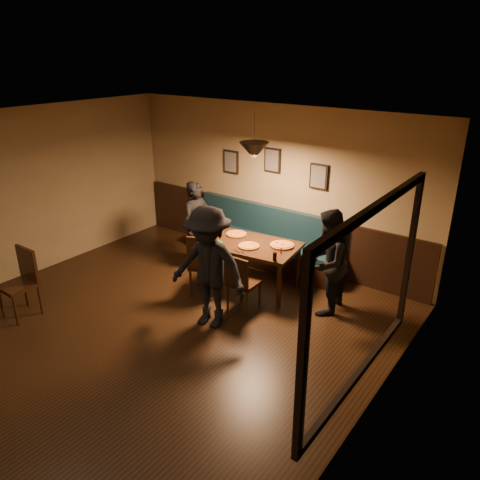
{
  "coord_description": "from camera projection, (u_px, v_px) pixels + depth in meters",
  "views": [
    {
      "loc": [
        4.26,
        -3.29,
        3.65
      ],
      "look_at": [
        0.39,
        1.98,
        0.95
      ],
      "focal_mm": 34.97,
      "sensor_mm": 36.0,
      "label": 1
    }
  ],
  "objects": [
    {
      "name": "diner_left",
      "position": [
        197.0,
        225.0,
        8.13
      ],
      "size": [
        0.43,
        0.6,
        1.56
      ],
      "primitive_type": "imported",
      "rotation": [
        0.0,
        0.0,
        1.47
      ],
      "color": "black",
      "rests_on": "floor"
    },
    {
      "name": "pendant_lamp",
      "position": [
        254.0,
        151.0,
        6.84
      ],
      "size": [
        0.44,
        0.44,
        0.25
      ],
      "primitive_type": "cone",
      "rotation": [
        3.14,
        0.0,
        0.0
      ],
      "color": "black",
      "rests_on": "ceiling"
    },
    {
      "name": "dining_table",
      "position": [
        253.0,
        266.0,
        7.55
      ],
      "size": [
        1.54,
        1.1,
        0.76
      ],
      "primitive_type": "cube",
      "rotation": [
        0.0,
        0.0,
        0.14
      ],
      "color": "black",
      "rests_on": "floor"
    },
    {
      "name": "wall_right",
      "position": [
        348.0,
        331.0,
        4.0
      ],
      "size": [
        0.0,
        7.0,
        7.0
      ],
      "primitive_type": "plane",
      "rotation": [
        1.57,
        0.0,
        -1.57
      ],
      "color": "#8C704F",
      "rests_on": "ground"
    },
    {
      "name": "wainscot",
      "position": [
        271.0,
        233.0,
        8.57
      ],
      "size": [
        5.88,
        0.06,
        1.0
      ],
      "primitive_type": "cube",
      "color": "black",
      "rests_on": "ground"
    },
    {
      "name": "floor",
      "position": [
        128.0,
        346.0,
        6.18
      ],
      "size": [
        7.0,
        7.0,
        0.0
      ],
      "primitive_type": "plane",
      "color": "black",
      "rests_on": "ground"
    },
    {
      "name": "booth_bench",
      "position": [
        262.0,
        237.0,
        8.37
      ],
      "size": [
        3.0,
        0.6,
        1.0
      ],
      "primitive_type": null,
      "color": "#0F232D",
      "rests_on": "ground"
    },
    {
      "name": "pizza_b",
      "position": [
        249.0,
        246.0,
        7.29
      ],
      "size": [
        0.36,
        0.36,
        0.04
      ],
      "primitive_type": "cylinder",
      "rotation": [
        0.0,
        0.0,
        -0.1
      ],
      "color": "#C67625",
      "rests_on": "dining_table"
    },
    {
      "name": "picture_right",
      "position": [
        319.0,
        177.0,
        7.62
      ],
      "size": [
        0.32,
        0.04,
        0.42
      ],
      "primitive_type": "cube",
      "color": "black",
      "rests_on": "wall_back"
    },
    {
      "name": "cafe_chair_far",
      "position": [
        17.0,
        284.0,
        6.7
      ],
      "size": [
        0.45,
        0.45,
        1.01
      ],
      "primitive_type": null,
      "rotation": [
        0.0,
        0.0,
        3.14
      ],
      "color": "black",
      "rests_on": "floor"
    },
    {
      "name": "picture_left",
      "position": [
        231.0,
        162.0,
        8.61
      ],
      "size": [
        0.32,
        0.04,
        0.42
      ],
      "primitive_type": "cube",
      "color": "black",
      "rests_on": "wall_back"
    },
    {
      "name": "window_glass",
      "position": [
        364.0,
        296.0,
        4.38
      ],
      "size": [
        0.0,
        2.4,
        2.4
      ],
      "primitive_type": "plane",
      "rotation": [
        1.57,
        0.0,
        -1.57
      ],
      "color": "black",
      "rests_on": "wall_right"
    },
    {
      "name": "pizza_a",
      "position": [
        236.0,
        234.0,
        7.76
      ],
      "size": [
        0.4,
        0.4,
        0.04
      ],
      "primitive_type": "cylinder",
      "rotation": [
        0.0,
        0.0,
        -0.2
      ],
      "color": "orange",
      "rests_on": "dining_table"
    },
    {
      "name": "tabasco_bottle",
      "position": [
        281.0,
        250.0,
        7.05
      ],
      "size": [
        0.03,
        0.03,
        0.11
      ],
      "primitive_type": "cylinder",
      "rotation": [
        0.0,
        0.0,
        -0.11
      ],
      "color": "#9E1605",
      "rests_on": "dining_table"
    },
    {
      "name": "napkin_b",
      "position": [
        217.0,
        242.0,
        7.48
      ],
      "size": [
        0.15,
        0.15,
        0.01
      ],
      "primitive_type": "cube",
      "rotation": [
        0.0,
        0.0,
        -0.16
      ],
      "color": "#1E7331",
      "rests_on": "dining_table"
    },
    {
      "name": "diner_front",
      "position": [
        208.0,
        268.0,
        6.34
      ],
      "size": [
        1.22,
        0.81,
        1.76
      ],
      "primitive_type": "imported",
      "rotation": [
        0.0,
        0.0,
        0.15
      ],
      "color": "black",
      "rests_on": "floor"
    },
    {
      "name": "soda_glass",
      "position": [
        275.0,
        256.0,
        6.81
      ],
      "size": [
        0.07,
        0.07,
        0.13
      ],
      "primitive_type": "cylinder",
      "rotation": [
        0.0,
        0.0,
        -0.11
      ],
      "color": "black",
      "rests_on": "dining_table"
    },
    {
      "name": "chair_near_left",
      "position": [
        206.0,
        263.0,
        7.33
      ],
      "size": [
        0.6,
        0.6,
        1.03
      ],
      "primitive_type": null,
      "rotation": [
        0.0,
        0.0,
        0.41
      ],
      "color": "#311C0D",
      "rests_on": "floor"
    },
    {
      "name": "ceiling",
      "position": [
        104.0,
        132.0,
        5.11
      ],
      "size": [
        7.0,
        7.0,
        0.0
      ],
      "primitive_type": "plane",
      "rotation": [
        3.14,
        0.0,
        0.0
      ],
      "color": "silver",
      "rests_on": "ground"
    },
    {
      "name": "diner_right",
      "position": [
        327.0,
        262.0,
        6.72
      ],
      "size": [
        0.68,
        0.83,
        1.58
      ],
      "primitive_type": "imported",
      "rotation": [
        0.0,
        0.0,
        -1.46
      ],
      "color": "black",
      "rests_on": "floor"
    },
    {
      "name": "window_frame",
      "position": [
        368.0,
        296.0,
        4.36
      ],
      "size": [
        0.06,
        2.56,
        1.86
      ],
      "primitive_type": "cube",
      "color": "black",
      "rests_on": "wall_right"
    },
    {
      "name": "napkin_a",
      "position": [
        232.0,
        232.0,
        7.88
      ],
      "size": [
        0.19,
        0.19,
        0.01
      ],
      "primitive_type": "cube",
      "rotation": [
        0.0,
        0.0,
        0.34
      ],
      "color": "#1A651E",
      "rests_on": "dining_table"
    },
    {
      "name": "pizza_c",
      "position": [
        282.0,
        245.0,
        7.32
      ],
      "size": [
        0.48,
        0.48,
        0.04
      ],
      "primitive_type": "cylinder",
      "rotation": [
        0.0,
        0.0,
        -0.31
      ],
      "color": "orange",
      "rests_on": "dining_table"
    },
    {
      "name": "chair_near_right",
      "position": [
        244.0,
        282.0,
        6.89
      ],
      "size": [
        0.41,
        0.41,
        0.91
      ],
      "primitive_type": null,
      "rotation": [
        0.0,
        0.0,
        0.01
      ],
      "color": "black",
      "rests_on": "floor"
    },
    {
      "name": "cutlery_set",
      "position": [
        240.0,
        253.0,
        7.1
      ],
      "size": [
        0.18,
        0.07,
        0.0
      ],
      "primitive_type": "cube",
      "rotation": [
        0.0,
        0.0,
        1.27
      ],
      "color": "silver",
      "rests_on": "dining_table"
    },
    {
      "name": "picture_center",
      "position": [
        272.0,
        160.0,
        8.06
      ],
      "size": [
        0.32,
        0.04,
        0.42
      ],
      "primitive_type": "cube",
      "color": "black",
      "rests_on": "wall_back"
    },
    {
      "name": "wall_back",
      "position": [
        273.0,
        185.0,
        8.25
      ],
      "size": [
        6.0,
        0.0,
        6.0
      ],
      "primitive_type": "plane",
      "rotation": [
        1.57,
        0.0,
        0.0
      ],
      "color": "#8C704F",
      "rests_on": "ground"
    }
  ]
}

